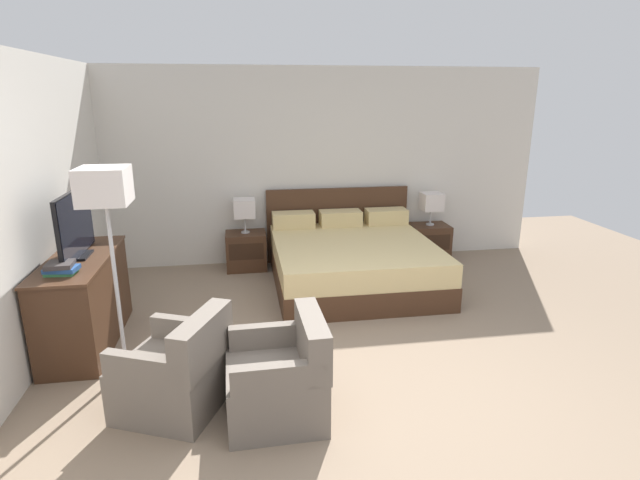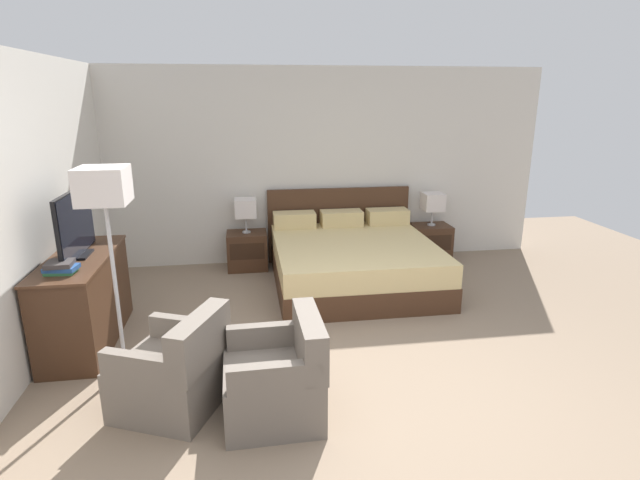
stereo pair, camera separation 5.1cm
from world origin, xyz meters
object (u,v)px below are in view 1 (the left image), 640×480
at_px(dresser, 84,300).
at_px(armchair_by_window, 177,373).
at_px(table_lamp_left, 244,208).
at_px(armchair_companion, 281,380).
at_px(book_blue_cover, 62,269).
at_px(book_small_top, 60,265).
at_px(table_lamp_right, 431,202).
at_px(bed, 352,260).
at_px(book_red_cover, 61,272).
at_px(floor_lamp, 106,199).
at_px(nightstand_left, 246,251).
at_px(tv, 75,226).
at_px(nightstand_right, 429,242).

height_order(dresser, armchair_by_window, dresser).
relative_size(table_lamp_left, armchair_companion, 0.60).
relative_size(book_blue_cover, armchair_by_window, 0.27).
bearing_deg(armchair_companion, book_small_top, 150.47).
bearing_deg(book_small_top, table_lamp_right, 29.37).
relative_size(bed, book_red_cover, 9.06).
distance_m(armchair_by_window, floor_lamp, 1.43).
distance_m(nightstand_left, tv, 2.53).
distance_m(table_lamp_right, armchair_by_window, 4.39).
distance_m(dresser, floor_lamp, 1.27).
relative_size(table_lamp_left, armchair_by_window, 0.50).
relative_size(table_lamp_left, tv, 0.50).
bearing_deg(tv, table_lamp_left, 50.69).
distance_m(nightstand_left, nightstand_right, 2.55).
height_order(tv, book_blue_cover, tv).
height_order(table_lamp_right, armchair_by_window, table_lamp_right).
xyz_separation_m(nightstand_right, armchair_companion, (-2.37, -3.25, 0.04)).
bearing_deg(dresser, armchair_companion, -39.45).
bearing_deg(table_lamp_right, dresser, -155.32).
relative_size(nightstand_right, armchair_by_window, 0.58).
bearing_deg(armchair_by_window, dresser, 128.53).
relative_size(dresser, floor_lamp, 0.82).
relative_size(nightstand_right, armchair_companion, 0.69).
relative_size(nightstand_left, book_small_top, 2.58).
xyz_separation_m(nightstand_left, nightstand_right, (2.55, 0.00, 0.00)).
distance_m(bed, book_small_top, 3.25).
bearing_deg(tv, armchair_by_window, -52.24).
distance_m(nightstand_left, armchair_by_window, 3.09).
relative_size(dresser, book_blue_cover, 5.76).
relative_size(table_lamp_left, book_small_top, 2.23).
distance_m(table_lamp_left, armchair_by_window, 3.14).
distance_m(table_lamp_left, armchair_companion, 3.30).
distance_m(table_lamp_left, dresser, 2.42).
xyz_separation_m(nightstand_right, book_red_cover, (-4.06, -2.29, 0.60)).
relative_size(nightstand_right, table_lamp_right, 1.16).
distance_m(nightstand_right, table_lamp_left, 2.61).
bearing_deg(armchair_companion, nightstand_left, 93.23).
relative_size(bed, book_blue_cover, 8.33).
bearing_deg(tv, nightstand_right, 24.33).
bearing_deg(bed, armchair_companion, -113.48).
xyz_separation_m(dresser, armchair_by_window, (0.94, -1.18, -0.15)).
bearing_deg(floor_lamp, book_blue_cover, 161.05).
height_order(nightstand_right, armchair_companion, armchair_companion).
bearing_deg(table_lamp_right, bed, -149.91).
bearing_deg(book_blue_cover, bed, 29.12).
xyz_separation_m(book_red_cover, book_small_top, (-0.00, 0.00, 0.07)).
xyz_separation_m(tv, book_red_cover, (-0.01, -0.46, -0.28)).
xyz_separation_m(table_lamp_right, book_red_cover, (-4.06, -2.29, 0.03)).
distance_m(book_blue_cover, armchair_companion, 2.03).
relative_size(tv, floor_lamp, 0.53).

